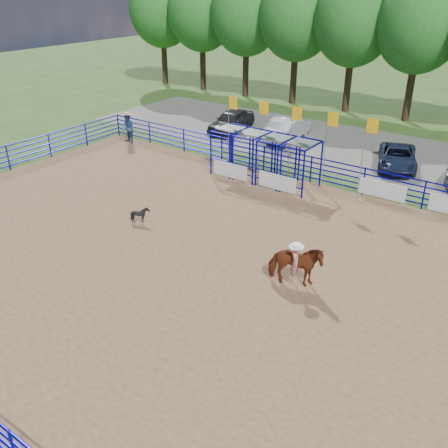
# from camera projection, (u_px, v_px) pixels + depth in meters

# --- Properties ---
(ground) EXTENTS (120.00, 120.00, 0.00)m
(ground) POSITION_uv_depth(u_px,v_px,m) (195.00, 257.00, 20.13)
(ground) COLOR #3E5C24
(ground) RESTS_ON ground
(arena_dirt) EXTENTS (30.00, 20.00, 0.02)m
(arena_dirt) POSITION_uv_depth(u_px,v_px,m) (195.00, 257.00, 20.13)
(arena_dirt) COLOR brown
(arena_dirt) RESTS_ON ground
(gravel_strip) EXTENTS (40.00, 10.00, 0.01)m
(gravel_strip) POSITION_uv_depth(u_px,v_px,m) (360.00, 150.00, 32.42)
(gravel_strip) COLOR #65625A
(gravel_strip) RESTS_ON ground
(horse_and_rider) EXTENTS (2.19, 1.61, 2.41)m
(horse_and_rider) POSITION_uv_depth(u_px,v_px,m) (295.00, 264.00, 17.89)
(horse_and_rider) COLOR maroon
(horse_and_rider) RESTS_ON arena_dirt
(calf) EXTENTS (0.76, 0.69, 0.78)m
(calf) POSITION_uv_depth(u_px,v_px,m) (140.00, 215.00, 22.72)
(calf) COLOR black
(calf) RESTS_ON arena_dirt
(spectator_cowboy) EXTENTS (1.10, 0.93, 2.04)m
(spectator_cowboy) POSITION_uv_depth(u_px,v_px,m) (128.00, 128.00, 33.25)
(spectator_cowboy) COLOR navy
(spectator_cowboy) RESTS_ON arena_dirt
(car_a) EXTENTS (2.25, 4.69, 1.55)m
(car_a) POSITION_uv_depth(u_px,v_px,m) (231.00, 121.00, 35.80)
(car_a) COLOR black
(car_a) RESTS_ON gravel_strip
(car_b) EXTENTS (2.32, 5.07, 1.61)m
(car_b) POSITION_uv_depth(u_px,v_px,m) (288.00, 128.00, 34.04)
(car_b) COLOR #9D9FA5
(car_b) RESTS_ON gravel_strip
(car_c) EXTENTS (3.48, 4.99, 1.27)m
(car_c) POSITION_uv_depth(u_px,v_px,m) (397.00, 157.00, 29.15)
(car_c) COLOR #161D37
(car_c) RESTS_ON gravel_strip
(perimeter_fence) EXTENTS (30.10, 20.10, 1.50)m
(perimeter_fence) POSITION_uv_depth(u_px,v_px,m) (195.00, 241.00, 19.80)
(perimeter_fence) COLOR #080692
(perimeter_fence) RESTS_ON ground
(chute_assembly) EXTENTS (19.32, 2.41, 4.20)m
(chute_assembly) POSITION_uv_depth(u_px,v_px,m) (270.00, 159.00, 26.96)
(chute_assembly) COLOR #080692
(chute_assembly) RESTS_ON ground
(treeline) EXTENTS (56.40, 6.40, 11.24)m
(treeline) POSITION_uv_depth(u_px,v_px,m) (422.00, 16.00, 35.55)
(treeline) COLOR #3F2B19
(treeline) RESTS_ON ground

